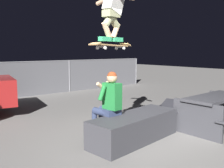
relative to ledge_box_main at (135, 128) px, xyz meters
The scene contains 8 objects.
ground_plane 0.27m from the ledge_box_main, 57.00° to the right, with size 40.00×40.00×0.00m, color slate.
ledge_box_main is the anchor object (origin of this frame).
person_sitting_on_ledge 0.72m from the ledge_box_main, 136.69° to the left, with size 0.60×0.77×1.36m.
skateboard 1.64m from the ledge_box_main, 136.71° to the left, with size 1.04×0.40×0.13m.
skater_airborne 2.31m from the ledge_box_main, 130.48° to the left, with size 0.64×0.88×1.12m.
kicker_ramp 2.24m from the ledge_box_main, 19.05° to the left, with size 1.36×1.08×0.45m.
picnic_table_back 2.02m from the ledge_box_main, 17.83° to the right, with size 1.73×1.37×0.75m.
fence_back 6.02m from the ledge_box_main, 89.65° to the left, with size 12.05×0.05×1.35m.
Camera 1 is at (-3.38, -3.30, 1.74)m, focal length 40.28 mm.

